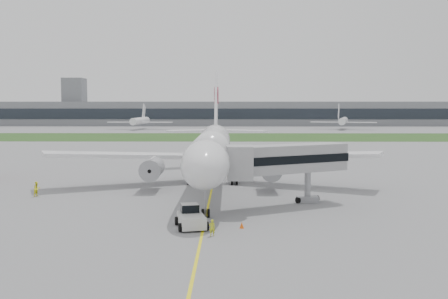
{
  "coord_description": "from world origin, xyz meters",
  "views": [
    {
      "loc": [
        2.46,
        -65.76,
        11.51
      ],
      "look_at": [
        1.72,
        2.0,
        5.59
      ],
      "focal_mm": 40.0,
      "sensor_mm": 36.0,
      "label": 1
    }
  ],
  "objects_px": {
    "airliner": "(212,147)",
    "ground_crew_near": "(212,228)",
    "jet_bridge": "(282,160)",
    "pushback_tug": "(191,217)"
  },
  "relations": [
    {
      "from": "airliner",
      "to": "ground_crew_near",
      "type": "bearing_deg",
      "value": -88.06
    },
    {
      "from": "jet_bridge",
      "to": "airliner",
      "type": "bearing_deg",
      "value": 94.39
    },
    {
      "from": "pushback_tug",
      "to": "jet_bridge",
      "type": "bearing_deg",
      "value": 32.86
    },
    {
      "from": "airliner",
      "to": "pushback_tug",
      "type": "height_order",
      "value": "airliner"
    },
    {
      "from": "pushback_tug",
      "to": "jet_bridge",
      "type": "distance_m",
      "value": 14.55
    },
    {
      "from": "airliner",
      "to": "ground_crew_near",
      "type": "relative_size",
      "value": 35.65
    },
    {
      "from": "pushback_tug",
      "to": "jet_bridge",
      "type": "xyz_separation_m",
      "value": [
        9.66,
        9.94,
        4.41
      ]
    },
    {
      "from": "airliner",
      "to": "ground_crew_near",
      "type": "distance_m",
      "value": 27.68
    },
    {
      "from": "ground_crew_near",
      "to": "pushback_tug",
      "type": "bearing_deg",
      "value": -66.25
    },
    {
      "from": "airliner",
      "to": "pushback_tug",
      "type": "bearing_deg",
      "value": -92.89
    }
  ]
}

